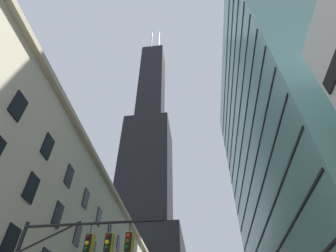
{
  "coord_description": "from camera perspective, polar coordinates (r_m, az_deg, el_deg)",
  "views": [
    {
      "loc": [
        2.1,
        -9.37,
        1.71
      ],
      "look_at": [
        -0.73,
        14.27,
        23.73
      ],
      "focal_mm": 28.33,
      "sensor_mm": 36.0,
      "label": 1
    }
  ],
  "objects": [
    {
      "name": "glass_office_midrise",
      "position": [
        50.17,
        26.15,
        -4.83
      ],
      "size": [
        17.56,
        43.99,
        58.14
      ],
      "color": "slate",
      "rests_on": "ground"
    },
    {
      "name": "dark_skyscraper",
      "position": [
        107.0,
        -5.04,
        -15.21
      ],
      "size": [
        28.65,
        28.65,
        181.32
      ],
      "color": "black",
      "rests_on": "ground"
    }
  ]
}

